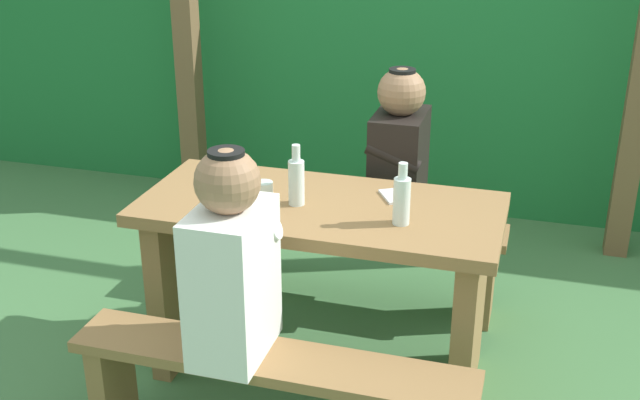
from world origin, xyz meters
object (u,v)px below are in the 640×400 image
(picnic_table, at_px, (320,260))
(bench_far, at_px, (355,241))
(person_black_coat, at_px, (399,154))
(cell_phone, at_px, (392,196))
(person_white_shirt, at_px, (232,263))
(bottle_right, at_px, (402,199))
(drinking_glass, at_px, (264,192))
(bottle_left, at_px, (296,180))
(bench_near, at_px, (271,387))

(picnic_table, xyz_separation_m, bench_far, (0.00, 0.59, -0.19))
(person_black_coat, relative_size, cell_phone, 5.14)
(person_white_shirt, height_order, bottle_right, person_white_shirt)
(drinking_glass, bearing_deg, bench_far, 71.22)
(picnic_table, distance_m, bottle_left, 0.35)
(drinking_glass, bearing_deg, person_white_shirt, -80.70)
(cell_phone, bearing_deg, bench_near, -139.50)
(drinking_glass, height_order, bottle_right, bottle_right)
(cell_phone, bearing_deg, person_black_coat, 67.72)
(bottle_right, bearing_deg, bench_far, 115.86)
(bench_far, height_order, drinking_glass, drinking_glass)
(bench_near, xyz_separation_m, person_black_coat, (0.19, 1.18, 0.46))
(picnic_table, xyz_separation_m, bottle_right, (0.33, -0.10, 0.34))
(bench_near, height_order, drinking_glass, drinking_glass)
(drinking_glass, height_order, cell_phone, drinking_glass)
(bench_near, relative_size, cell_phone, 10.00)
(bench_near, distance_m, person_black_coat, 1.28)
(bench_near, bearing_deg, person_black_coat, 80.75)
(drinking_glass, distance_m, bottle_right, 0.56)
(drinking_glass, bearing_deg, picnic_table, 10.25)
(bottle_left, xyz_separation_m, cell_phone, (0.34, 0.17, -0.09))
(bottle_right, bearing_deg, picnic_table, 163.90)
(bench_far, bearing_deg, bottle_right, -64.14)
(person_black_coat, xyz_separation_m, cell_phone, (0.06, -0.45, -0.01))
(bottle_left, bearing_deg, person_black_coat, 65.95)
(bench_far, xyz_separation_m, person_white_shirt, (-0.12, -1.18, 0.46))
(bench_near, xyz_separation_m, bench_far, (0.00, 1.19, 0.00))
(picnic_table, relative_size, bench_far, 1.00)
(person_white_shirt, distance_m, cell_phone, 0.82)
(person_white_shirt, bearing_deg, bottle_right, 47.08)
(bench_near, xyz_separation_m, drinking_glass, (-0.21, 0.55, 0.48))
(bench_far, height_order, cell_phone, cell_phone)
(bench_far, distance_m, cell_phone, 0.69)
(bench_near, xyz_separation_m, person_white_shirt, (-0.12, 0.00, 0.46))
(bench_far, relative_size, bottle_left, 5.84)
(person_black_coat, height_order, bottle_right, person_black_coat)
(person_white_shirt, relative_size, bottle_left, 3.00)
(person_white_shirt, bearing_deg, person_black_coat, 74.94)
(person_black_coat, bearing_deg, bench_far, 179.02)
(person_black_coat, distance_m, cell_phone, 0.46)
(person_white_shirt, bearing_deg, bench_far, 83.99)
(cell_phone, bearing_deg, person_white_shirt, -147.83)
(bench_far, bearing_deg, cell_phone, -60.82)
(picnic_table, bearing_deg, cell_phone, 27.89)
(bench_far, bearing_deg, bottle_left, -97.71)
(bench_near, bearing_deg, picnic_table, 90.00)
(bench_far, distance_m, person_white_shirt, 1.28)
(picnic_table, relative_size, drinking_glass, 17.75)
(picnic_table, bearing_deg, bench_far, 90.00)
(bench_near, height_order, person_black_coat, person_black_coat)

